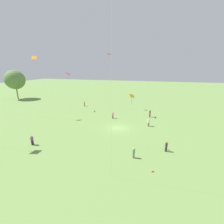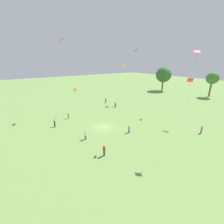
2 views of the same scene
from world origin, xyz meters
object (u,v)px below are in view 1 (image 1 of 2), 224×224
object	(u,v)px
person_2	(32,140)
person_5	(150,113)
person_1	(113,115)
person_3	(134,153)
picnic_bag_0	(152,171)
person_7	(84,104)
person_6	(166,147)
picnic_bag_1	(155,117)
kite_1	(132,99)
person_0	(149,122)
kite_4	(68,75)
kite_3	(34,60)
kite_5	(109,57)

from	to	relation	value
person_2	person_5	distance (m)	26.86
person_1	person_3	world-z (taller)	person_1
person_5	picnic_bag_0	distance (m)	21.62
person_3	person_7	size ratio (longest dim) A/B	0.92
person_6	picnic_bag_1	distance (m)	15.94
person_5	kite_1	distance (m)	17.53
person_7	kite_1	world-z (taller)	kite_1
person_5	person_1	bearing A→B (deg)	45.28
person_2	person_0	bearing A→B (deg)	174.49
person_0	kite_4	bearing A→B (deg)	43.97
person_1	picnic_bag_0	xyz separation A→B (m)	(-17.74, -10.24, -0.75)
kite_3	picnic_bag_0	bearing A→B (deg)	-13.14
kite_1	kite_3	world-z (taller)	kite_3
person_6	kite_5	distance (m)	30.64
person_7	picnic_bag_1	distance (m)	23.21
kite_4	person_3	bearing A→B (deg)	-105.30
kite_4	picnic_bag_0	distance (m)	34.25
person_3	kite_3	size ratio (longest dim) A/B	0.11
person_5	kite_5	xyz separation A→B (m)	(5.67, 12.74, 14.07)
kite_4	person_7	bearing A→B (deg)	6.26
person_2	kite_5	xyz separation A→B (m)	(26.08, -4.72, 14.21)
person_6	person_7	size ratio (longest dim) A/B	0.92
person_7	picnic_bag_0	world-z (taller)	person_7
kite_5	person_1	bearing A→B (deg)	-157.61
person_7	picnic_bag_1	world-z (taller)	person_7
person_2	picnic_bag_0	distance (m)	19.01
person_0	person_7	bearing A→B (deg)	30.97
person_7	person_2	bearing A→B (deg)	-109.92
picnic_bag_0	kite_5	bearing A→B (deg)	27.62
person_7	kite_4	bearing A→B (deg)	-138.09
person_5	kite_5	distance (m)	19.81
kite_3	person_6	bearing A→B (deg)	-2.70
person_1	kite_3	size ratio (longest dim) A/B	0.12
person_0	person_3	bearing A→B (deg)	144.83
kite_4	kite_5	bearing A→B (deg)	-35.22
person_7	kite_4	size ratio (longest dim) A/B	0.16
person_2	kite_4	distance (m)	23.29
person_0	person_6	size ratio (longest dim) A/B	1.14
person_3	kite_5	distance (m)	31.02
person_6	picnic_bag_0	distance (m)	5.65
person_7	kite_5	distance (m)	16.44
picnic_bag_0	kite_3	bearing A→B (deg)	64.11
person_5	person_7	xyz separation A→B (m)	(5.26, 21.11, -0.07)
person_3	kite_4	bearing A→B (deg)	-148.33
person_7	kite_5	bearing A→B (deg)	-25.23
kite_5	person_0	bearing A→B (deg)	-134.27
person_0	person_7	xyz separation A→B (m)	(11.88, 21.20, -0.03)
picnic_bag_1	kite_5	bearing A→B (deg)	66.65
person_5	kite_3	bearing A→B (deg)	38.76
kite_4	person_1	bearing A→B (deg)	-79.08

